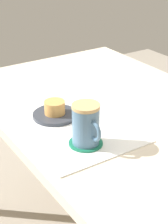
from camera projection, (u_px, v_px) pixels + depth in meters
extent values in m
cylinder|color=beige|center=(101.00, 118.00, 2.09)|extent=(0.05, 0.05, 0.70)
cube|color=beige|center=(113.00, 111.00, 1.35)|extent=(1.20, 0.80, 0.04)
cylinder|color=tan|center=(144.00, 154.00, 2.03)|extent=(0.04, 0.04, 0.41)
cube|color=white|center=(74.00, 128.00, 1.19)|extent=(0.40, 0.33, 0.00)
cylinder|color=#333842|center=(55.00, 115.00, 1.26)|extent=(0.15, 0.15, 0.01)
cylinder|color=tan|center=(55.00, 107.00, 1.25)|extent=(0.07, 0.07, 0.04)
cylinder|color=#196B4C|center=(86.00, 143.00, 1.11)|extent=(0.10, 0.10, 0.00)
cylinder|color=slate|center=(86.00, 126.00, 1.08)|extent=(0.08, 0.08, 0.11)
cylinder|color=tan|center=(86.00, 106.00, 1.05)|extent=(0.08, 0.08, 0.01)
torus|color=slate|center=(94.00, 131.00, 1.05)|extent=(0.06, 0.01, 0.06)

